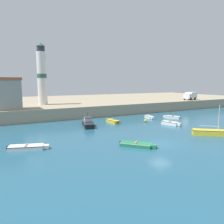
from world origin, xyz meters
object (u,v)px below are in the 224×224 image
object	(u,v)px
harbor_shed_near_wharf	(5,94)
dinghy_white_2	(171,123)
dinghy_white_7	(172,117)
dinghy_white_6	(150,117)
dinghy_green_5	(137,144)
dinghy_yellow_1	(113,121)
sailboat_yellow_0	(216,132)
motorboat_black_4	(88,123)
truck_on_quay	(190,96)
dinghy_white_3	(27,147)
mooring_buoy	(145,121)
lighthouse	(42,75)

from	to	relation	value
harbor_shed_near_wharf	dinghy_white_2	bearing A→B (deg)	-33.18
dinghy_white_7	dinghy_white_6	bearing A→B (deg)	152.08
dinghy_green_5	harbor_shed_near_wharf	bearing A→B (deg)	117.27
harbor_shed_near_wharf	dinghy_yellow_1	bearing A→B (deg)	-29.15
sailboat_yellow_0	motorboat_black_4	xyz separation A→B (m)	(-13.69, 14.84, 0.18)
truck_on_quay	motorboat_black_4	bearing A→B (deg)	-164.18
dinghy_white_3	mooring_buoy	world-z (taller)	dinghy_white_3
dinghy_white_2	mooring_buoy	xyz separation A→B (m)	(-2.27, 4.43, -0.06)
dinghy_green_5	dinghy_white_6	distance (m)	21.01
sailboat_yellow_0	dinghy_green_5	world-z (taller)	sailboat_yellow_0
sailboat_yellow_0	motorboat_black_4	bearing A→B (deg)	132.70
dinghy_green_5	truck_on_quay	distance (m)	43.27
dinghy_green_5	truck_on_quay	xyz separation A→B (m)	(35.64, 24.29, 3.42)
dinghy_white_2	dinghy_white_7	distance (m)	7.66
dinghy_white_6	truck_on_quay	distance (m)	23.49
harbor_shed_near_wharf	sailboat_yellow_0	bearing A→B (deg)	-44.60
dinghy_white_2	mooring_buoy	bearing A→B (deg)	117.10
dinghy_white_3	dinghy_green_5	distance (m)	12.60
dinghy_white_2	dinghy_white_3	world-z (taller)	dinghy_white_2
dinghy_white_2	lighthouse	bearing A→B (deg)	127.60
sailboat_yellow_0	lighthouse	distance (m)	37.39
motorboat_black_4	dinghy_green_5	world-z (taller)	motorboat_black_4
dinghy_yellow_1	lighthouse	xyz separation A→B (m)	(-9.61, 15.94, 8.90)
dinghy_white_3	motorboat_black_4	bearing A→B (deg)	39.49
lighthouse	dinghy_green_5	bearing A→B (deg)	-81.26
motorboat_black_4	mooring_buoy	bearing A→B (deg)	-8.33
dinghy_yellow_1	motorboat_black_4	distance (m)	5.49
dinghy_yellow_1	truck_on_quay	size ratio (longest dim) A/B	0.85
dinghy_white_6	lighthouse	size ratio (longest dim) A/B	0.25
dinghy_white_7	mooring_buoy	bearing A→B (deg)	-173.20
motorboat_black_4	dinghy_white_7	size ratio (longest dim) A/B	1.69
mooring_buoy	dinghy_white_6	bearing A→B (deg)	42.35
lighthouse	motorboat_black_4	bearing A→B (deg)	-76.00
sailboat_yellow_0	dinghy_white_3	xyz separation A→B (m)	(-24.73, 5.74, -0.15)
truck_on_quay	harbor_shed_near_wharf	bearing A→B (deg)	179.49
dinghy_yellow_1	sailboat_yellow_0	bearing A→B (deg)	-62.22
dinghy_white_3	truck_on_quay	size ratio (longest dim) A/B	0.97
motorboat_black_4	dinghy_white_7	world-z (taller)	motorboat_black_4
motorboat_black_4	lighthouse	world-z (taller)	lighthouse
dinghy_white_3	dinghy_white_7	bearing A→B (deg)	15.65
dinghy_yellow_1	dinghy_green_5	distance (m)	15.68
dinghy_white_3	dinghy_green_5	xyz separation A→B (m)	(11.59, -4.94, -0.02)
dinghy_white_3	dinghy_white_7	world-z (taller)	dinghy_white_3
lighthouse	mooring_buoy	bearing A→B (deg)	-50.23
dinghy_green_5	harbor_shed_near_wharf	size ratio (longest dim) A/B	0.64
dinghy_white_3	lighthouse	distance (m)	28.24
dinghy_white_7	sailboat_yellow_0	bearing A→B (deg)	-110.25
dinghy_green_5	harbor_shed_near_wharf	xyz separation A→B (m)	(-12.74, 24.72, 5.22)
dinghy_white_2	truck_on_quay	bearing A→B (deg)	35.62
mooring_buoy	dinghy_white_2	bearing A→B (deg)	-62.90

